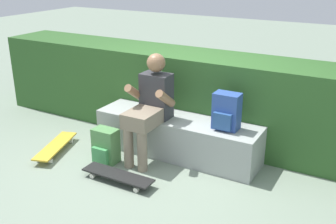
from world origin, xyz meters
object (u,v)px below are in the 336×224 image
skateboard_beside_bench (55,146)px  backpack_on_ground (105,146)px  bench_main (177,136)px  backpack_on_bench (226,112)px  person_skater (150,105)px  skateboard_near_person (118,175)px

skateboard_beside_bench → backpack_on_ground: bearing=8.4°
bench_main → skateboard_beside_bench: size_ratio=2.39×
backpack_on_bench → person_skater: bearing=-165.5°
person_skater → skateboard_near_person: (-0.00, -0.65, -0.58)m
skateboard_near_person → backpack_on_bench: (0.83, 0.86, 0.58)m
skateboard_beside_bench → backpack_on_ground: 0.70m
bench_main → backpack_on_ground: 0.84m
skateboard_near_person → backpack_on_ground: 0.50m
backpack_on_ground → bench_main: bearing=42.4°
skateboard_near_person → backpack_on_ground: backpack_on_ground is taller
skateboard_beside_bench → backpack_on_bench: (1.90, 0.66, 0.58)m
backpack_on_ground → skateboard_near_person: bearing=-38.1°
person_skater → skateboard_near_person: bearing=-90.3°
skateboard_beside_bench → backpack_on_ground: (0.68, 0.10, 0.12)m
skateboard_near_person → skateboard_beside_bench: same height
skateboard_beside_bench → backpack_on_ground: backpack_on_ground is taller
person_skater → backpack_on_ground: person_skater is taller
skateboard_near_person → skateboard_beside_bench: size_ratio=0.97×
backpack_on_bench → backpack_on_ground: 1.42m
bench_main → backpack_on_ground: bearing=-137.6°
person_skater → backpack_on_bench: 0.86m
bench_main → person_skater: 0.54m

